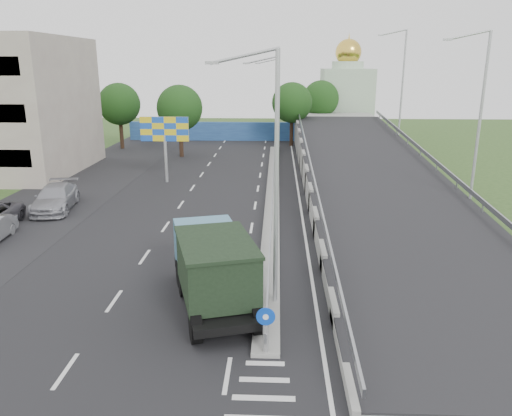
# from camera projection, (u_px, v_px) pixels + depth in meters

# --- Properties ---
(ground) EXTENTS (160.00, 160.00, 0.00)m
(ground) POSITION_uv_depth(u_px,v_px,m) (264.00, 397.00, 15.04)
(ground) COLOR #2D4C1E
(ground) RESTS_ON ground
(road_surface) EXTENTS (26.00, 90.00, 0.04)m
(road_surface) POSITION_uv_depth(u_px,v_px,m) (228.00, 210.00, 34.36)
(road_surface) COLOR black
(road_surface) RESTS_ON ground
(parking_strip) EXTENTS (8.00, 90.00, 0.05)m
(parking_strip) POSITION_uv_depth(u_px,v_px,m) (44.00, 207.00, 34.90)
(parking_strip) COLOR black
(parking_strip) RESTS_ON ground
(median) EXTENTS (1.00, 44.00, 0.20)m
(median) POSITION_uv_depth(u_px,v_px,m) (273.00, 194.00, 38.04)
(median) COLOR gray
(median) RESTS_ON ground
(overpass_ramp) EXTENTS (10.00, 50.00, 3.50)m
(overpass_ramp) POSITION_uv_depth(u_px,v_px,m) (373.00, 174.00, 37.27)
(overpass_ramp) COLOR gray
(overpass_ramp) RESTS_ON ground
(median_guardrail) EXTENTS (0.09, 44.00, 0.71)m
(median_guardrail) POSITION_uv_depth(u_px,v_px,m) (273.00, 186.00, 37.86)
(median_guardrail) COLOR gray
(median_guardrail) RESTS_ON median
(sign_bollard) EXTENTS (0.64, 0.23, 1.67)m
(sign_bollard) POSITION_uv_depth(u_px,v_px,m) (266.00, 330.00, 16.84)
(sign_bollard) COLOR black
(sign_bollard) RESTS_ON median
(lamp_post_near) EXTENTS (2.74, 0.18, 10.08)m
(lamp_post_near) POSITION_uv_depth(u_px,v_px,m) (272.00, 168.00, 19.18)
(lamp_post_near) COLOR #B2B5B7
(lamp_post_near) RESTS_ON median
(lamp_post_mid) EXTENTS (2.74, 0.18, 10.08)m
(lamp_post_mid) POSITION_uv_depth(u_px,v_px,m) (275.00, 116.00, 38.37)
(lamp_post_mid) COLOR #B2B5B7
(lamp_post_mid) RESTS_ON median
(lamp_post_far) EXTENTS (2.74, 0.18, 10.08)m
(lamp_post_far) POSITION_uv_depth(u_px,v_px,m) (276.00, 98.00, 57.56)
(lamp_post_far) COLOR #B2B5B7
(lamp_post_far) RESTS_ON median
(blue_wall) EXTENTS (30.00, 0.50, 2.40)m
(blue_wall) POSITION_uv_depth(u_px,v_px,m) (244.00, 131.00, 64.77)
(blue_wall) COLOR navy
(blue_wall) RESTS_ON ground
(church) EXTENTS (7.00, 7.00, 13.80)m
(church) POSITION_uv_depth(u_px,v_px,m) (346.00, 96.00, 70.72)
(church) COLOR #B2CCAD
(church) RESTS_ON ground
(billboard) EXTENTS (4.00, 0.24, 5.50)m
(billboard) POSITION_uv_depth(u_px,v_px,m) (165.00, 133.00, 41.12)
(billboard) COLOR #B2B5B7
(billboard) RESTS_ON ground
(tree_left_mid) EXTENTS (4.80, 4.80, 7.60)m
(tree_left_mid) POSITION_uv_depth(u_px,v_px,m) (180.00, 108.00, 52.40)
(tree_left_mid) COLOR black
(tree_left_mid) RESTS_ON ground
(tree_median_far) EXTENTS (4.80, 4.80, 7.60)m
(tree_median_far) POSITION_uv_depth(u_px,v_px,m) (292.00, 103.00, 59.57)
(tree_median_far) COLOR black
(tree_median_far) RESTS_ON ground
(tree_left_far) EXTENTS (4.80, 4.80, 7.60)m
(tree_left_far) POSITION_uv_depth(u_px,v_px,m) (119.00, 104.00, 57.53)
(tree_left_far) COLOR black
(tree_left_far) RESTS_ON ground
(tree_ramp_far) EXTENTS (4.80, 4.80, 7.60)m
(tree_ramp_far) POSITION_uv_depth(u_px,v_px,m) (321.00, 99.00, 66.13)
(tree_ramp_far) COLOR black
(tree_ramp_far) RESTS_ON ground
(dump_truck) EXTENTS (4.49, 7.55, 3.14)m
(dump_truck) POSITION_uv_depth(u_px,v_px,m) (213.00, 265.00, 20.39)
(dump_truck) COLOR black
(dump_truck) RESTS_ON ground
(parked_car_d) EXTENTS (3.30, 6.13, 1.69)m
(parked_car_d) POSITION_uv_depth(u_px,v_px,m) (55.00, 198.00, 34.09)
(parked_car_d) COLOR #94949C
(parked_car_d) RESTS_ON ground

